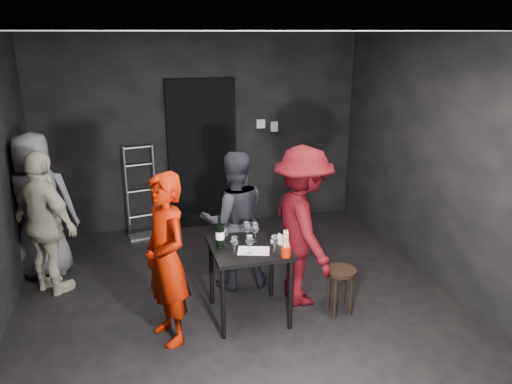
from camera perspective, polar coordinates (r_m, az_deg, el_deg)
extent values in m
cube|color=black|center=(5.22, -1.69, -13.28)|extent=(4.50, 5.00, 0.02)
cube|color=silver|center=(4.47, -2.02, 17.89)|extent=(4.50, 5.00, 0.02)
cube|color=black|center=(7.06, -6.32, 6.74)|extent=(4.50, 0.04, 2.70)
cube|color=black|center=(2.49, 11.34, -15.23)|extent=(4.50, 0.04, 2.70)
cube|color=black|center=(5.58, 21.34, 2.65)|extent=(0.04, 5.00, 2.70)
cube|color=black|center=(7.06, -6.17, 4.26)|extent=(0.95, 0.10, 2.10)
cube|color=#B7B7B2|center=(7.16, 0.52, 7.81)|extent=(0.12, 0.06, 0.12)
cube|color=#B7B7B2|center=(7.22, 2.06, 7.49)|extent=(0.10, 0.06, 0.14)
cylinder|color=#B2B2B7|center=(6.98, -14.53, 0.01)|extent=(0.03, 0.03, 1.25)
cylinder|color=#B2B2B7|center=(6.99, -11.46, 0.25)|extent=(0.03, 0.03, 1.25)
cube|color=#B2B2B7|center=(7.07, -12.62, -4.89)|extent=(0.42, 0.23, 0.03)
cylinder|color=black|center=(7.19, -14.20, -4.06)|extent=(0.04, 0.16, 0.16)
cylinder|color=black|center=(7.20, -11.21, -3.83)|extent=(0.04, 0.16, 0.16)
cube|color=black|center=(4.78, -0.80, -6.43)|extent=(0.72, 0.72, 0.04)
cylinder|color=black|center=(4.62, -3.77, -12.65)|extent=(0.04, 0.04, 0.71)
cylinder|color=black|center=(4.76, 3.98, -11.68)|extent=(0.04, 0.04, 0.71)
cylinder|color=black|center=(5.17, -5.12, -9.14)|extent=(0.04, 0.04, 0.71)
cylinder|color=black|center=(5.30, 1.79, -8.39)|extent=(0.04, 0.04, 0.71)
cylinder|color=black|center=(5.04, 9.67, -8.90)|extent=(0.31, 0.31, 0.04)
cylinder|color=black|center=(5.25, 10.01, -10.77)|extent=(0.04, 0.04, 0.41)
cylinder|color=black|center=(5.19, 8.29, -11.05)|extent=(0.04, 0.04, 0.41)
cylinder|color=black|center=(5.05, 9.03, -11.92)|extent=(0.04, 0.04, 0.41)
cylinder|color=black|center=(5.12, 10.79, -11.63)|extent=(0.04, 0.04, 0.41)
imported|color=#961300|center=(4.47, -10.25, -7.14)|extent=(0.59, 0.71, 1.66)
imported|color=#222129|center=(5.37, -2.52, -3.17)|extent=(0.75, 0.41, 1.54)
imported|color=#43060C|center=(5.02, 5.37, -3.10)|extent=(0.61, 1.20, 1.81)
imported|color=#C0B899|center=(5.65, -22.95, -3.09)|extent=(0.99, 1.00, 1.63)
imported|color=#57555D|center=(6.09, -23.75, -0.59)|extent=(0.93, 0.54, 1.86)
cube|color=white|center=(4.67, -0.27, -6.73)|extent=(0.33, 0.27, 0.00)
cylinder|color=black|center=(4.70, -4.15, -5.06)|extent=(0.08, 0.08, 0.24)
cylinder|color=black|center=(4.64, -4.19, -3.16)|extent=(0.03, 0.03, 0.10)
cylinder|color=white|center=(4.70, -4.15, -4.94)|extent=(0.08, 0.08, 0.08)
cylinder|color=#A11603|center=(4.55, 3.44, -6.81)|extent=(0.09, 0.09, 0.10)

